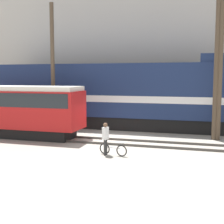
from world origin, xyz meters
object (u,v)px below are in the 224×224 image
object	(u,v)px
utility_pole_left	(53,68)
utility_pole_center	(216,70)
freight_locomotive	(109,95)
streetcar	(10,108)
person	(105,136)
utility_pole_right	(220,63)
bicycle	(113,150)

from	to	relation	value
utility_pole_left	utility_pole_center	size ratio (longest dim) A/B	1.04
freight_locomotive	streetcar	distance (m)	7.74
utility_pole_left	streetcar	bearing A→B (deg)	-125.01
streetcar	utility_pole_left	distance (m)	4.32
utility_pole_left	utility_pole_center	xyz separation A→B (m)	(11.51, -0.00, -0.20)
person	utility_pole_right	distance (m)	9.11
utility_pole_center	streetcar	bearing A→B (deg)	-168.47
utility_pole_right	streetcar	bearing A→B (deg)	-168.66
bicycle	utility_pole_left	size ratio (longest dim) A/B	0.17
freight_locomotive	streetcar	world-z (taller)	freight_locomotive
bicycle	utility_pole_right	world-z (taller)	utility_pole_right
freight_locomotive	utility_pole_left	xyz separation A→B (m)	(-3.51, -2.74, 2.06)
freight_locomotive	utility_pole_left	world-z (taller)	utility_pole_left
utility_pole_left	utility_pole_right	xyz separation A→B (m)	(11.74, -0.00, 0.22)
person	utility_pole_left	xyz separation A→B (m)	(-5.95, 5.85, 3.67)
freight_locomotive	utility_pole_right	size ratio (longest dim) A/B	2.05
freight_locomotive	utility_pole_right	bearing A→B (deg)	-18.40
streetcar	bicycle	xyz separation A→B (m)	(8.26, -3.04, -1.68)
streetcar	bicycle	world-z (taller)	streetcar
freight_locomotive	person	size ratio (longest dim) A/B	11.81
bicycle	person	xyz separation A→B (m)	(-0.39, -0.07, 0.74)
streetcar	utility_pole_right	size ratio (longest dim) A/B	1.04
bicycle	utility_pole_center	distance (m)	8.83
bicycle	utility_pole_center	xyz separation A→B (m)	(5.17, 5.78, 4.21)
person	utility_pole_right	world-z (taller)	utility_pole_right
bicycle	utility_pole_center	size ratio (longest dim) A/B	0.18
freight_locomotive	bicycle	world-z (taller)	freight_locomotive
bicycle	utility_pole_left	distance (m)	9.65
utility_pole_left	utility_pole_right	world-z (taller)	utility_pole_right
streetcar	bicycle	size ratio (longest dim) A/B	6.49
freight_locomotive	bicycle	bearing A→B (deg)	-71.61
utility_pole_center	person	bearing A→B (deg)	-133.57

